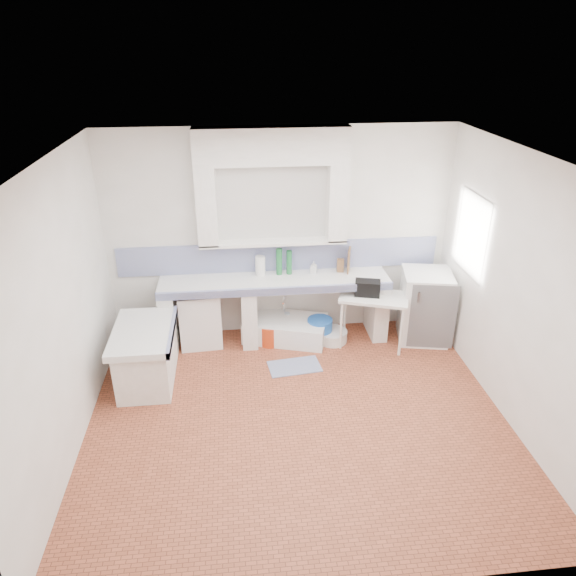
{
  "coord_description": "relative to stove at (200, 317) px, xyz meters",
  "views": [
    {
      "loc": [
        -0.6,
        -4.53,
        3.78
      ],
      "look_at": [
        0.0,
        1.0,
        1.1
      ],
      "focal_mm": 32.94,
      "sensor_mm": 36.0,
      "label": 1
    }
  ],
  "objects": [
    {
      "name": "side_table",
      "position": [
        2.27,
        -0.31,
        -0.02
      ],
      "size": [
        0.98,
        0.74,
        0.04
      ],
      "primitive_type": "cube",
      "rotation": [
        0.0,
        0.0,
        -0.33
      ],
      "color": "white",
      "rests_on": "ground"
    },
    {
      "name": "counter_pier_mid",
      "position": [
        0.65,
        -0.03,
        0.03
      ],
      "size": [
        0.2,
        0.55,
        0.82
      ],
      "primitive_type": "cube",
      "color": "white",
      "rests_on": "ground"
    },
    {
      "name": "peninsula_top",
      "position": [
        -0.6,
        -0.83,
        0.28
      ],
      "size": [
        0.7,
        1.1,
        0.08
      ],
      "primitive_type": "cube",
      "color": "white",
      "rests_on": "ground"
    },
    {
      "name": "counter_pier_right",
      "position": [
        2.4,
        -0.03,
        0.03
      ],
      "size": [
        0.2,
        0.55,
        0.82
      ],
      "primitive_type": "cube",
      "color": "white",
      "rests_on": "ground"
    },
    {
      "name": "ceiling",
      "position": [
        1.1,
        -1.73,
        2.42
      ],
      "size": [
        4.5,
        4.5,
        0.0
      ],
      "primitive_type": "plane",
      "rotation": [
        3.14,
        0.0,
        0.0
      ],
      "color": "white",
      "rests_on": "ground"
    },
    {
      "name": "bucket_blue",
      "position": [
        1.6,
        -0.13,
        -0.22
      ],
      "size": [
        0.44,
        0.44,
        0.32
      ],
      "primitive_type": "cylinder",
      "rotation": [
        0.0,
        0.0,
        0.37
      ],
      "color": "blue",
      "rests_on": "ground"
    },
    {
      "name": "water_bottle_b",
      "position": [
        1.24,
        0.1,
        -0.25
      ],
      "size": [
        0.08,
        0.08,
        0.27
      ],
      "primitive_type": "cylinder",
      "rotation": [
        0.0,
        0.0,
        -0.06
      ],
      "color": "silver",
      "rests_on": "ground"
    },
    {
      "name": "lace_valance",
      "position": [
        3.38,
        -0.53,
        1.6
      ],
      "size": [
        0.01,
        0.84,
        0.24
      ],
      "primitive_type": "cube",
      "color": "white",
      "rests_on": "ground"
    },
    {
      "name": "wall_back",
      "position": [
        1.1,
        0.27,
        1.02
      ],
      "size": [
        4.5,
        0.0,
        4.5
      ],
      "primitive_type": "plane",
      "rotation": [
        1.57,
        0.0,
        0.0
      ],
      "color": "white",
      "rests_on": "ground"
    },
    {
      "name": "floor",
      "position": [
        1.1,
        -1.73,
        -0.38
      ],
      "size": [
        4.5,
        4.5,
        0.0
      ],
      "primitive_type": "plane",
      "color": "#A14D31",
      "rests_on": "ground"
    },
    {
      "name": "paper_towel",
      "position": [
        0.83,
        0.12,
        0.65
      ],
      "size": [
        0.17,
        0.17,
        0.26
      ],
      "primitive_type": "cylinder",
      "rotation": [
        0.0,
        0.0,
        0.35
      ],
      "color": "white",
      "rests_on": "counter_slab"
    },
    {
      "name": "sink",
      "position": [
        1.14,
        -0.03,
        -0.25
      ],
      "size": [
        1.22,
        0.89,
        0.26
      ],
      "primitive_type": "cube",
      "rotation": [
        0.0,
        0.0,
        -0.3
      ],
      "color": "white",
      "rests_on": "ground"
    },
    {
      "name": "wall_right",
      "position": [
        3.35,
        -1.73,
        1.02
      ],
      "size": [
        0.0,
        4.5,
        4.5
      ],
      "primitive_type": "plane",
      "rotation": [
        1.57,
        0.0,
        -1.57
      ],
      "color": "white",
      "rests_on": "ground"
    },
    {
      "name": "soap_bottle",
      "position": [
        1.53,
        0.1,
        0.6
      ],
      "size": [
        0.1,
        0.1,
        0.17
      ],
      "primitive_type": "imported",
      "rotation": [
        0.0,
        0.0,
        -0.29
      ],
      "color": "white",
      "rests_on": "counter_slab"
    },
    {
      "name": "basin_white",
      "position": [
        1.77,
        -0.17,
        -0.3
      ],
      "size": [
        0.52,
        0.52,
        0.16
      ],
      "primitive_type": "cylinder",
      "rotation": [
        0.0,
        0.0,
        -0.4
      ],
      "color": "white",
      "rests_on": "ground"
    },
    {
      "name": "counter_lip",
      "position": [
        1.0,
        -0.31,
        0.48
      ],
      "size": [
        3.0,
        0.04,
        0.1
      ],
      "primitive_type": "cube",
      "color": "navy",
      "rests_on": "ground"
    },
    {
      "name": "rug",
      "position": [
        1.18,
        -0.74,
        -0.38
      ],
      "size": [
        0.68,
        0.44,
        0.01
      ],
      "primitive_type": "cube",
      "rotation": [
        0.0,
        0.0,
        0.12
      ],
      "color": "navy",
      "rests_on": "ground"
    },
    {
      "name": "bucket_red",
      "position": [
        0.92,
        -0.14,
        -0.24
      ],
      "size": [
        0.38,
        0.38,
        0.28
      ],
      "primitive_type": "cylinder",
      "rotation": [
        0.0,
        0.0,
        0.28
      ],
      "color": "#C23A15",
      "rests_on": "ground"
    },
    {
      "name": "stove",
      "position": [
        0.0,
        0.0,
        0.0
      ],
      "size": [
        0.58,
        0.56,
        0.76
      ],
      "primitive_type": "cube",
      "rotation": [
        0.0,
        0.0,
        0.07
      ],
      "color": "white",
      "rests_on": "ground"
    },
    {
      "name": "water_bottle_a",
      "position": [
        1.18,
        0.12,
        -0.23
      ],
      "size": [
        0.1,
        0.1,
        0.3
      ],
      "primitive_type": "cylinder",
      "rotation": [
        0.0,
        0.0,
        0.3
      ],
      "color": "silver",
      "rests_on": "ground"
    },
    {
      "name": "backsplash",
      "position": [
        1.1,
        0.26,
        0.72
      ],
      "size": [
        4.27,
        0.03,
        0.4
      ],
      "primitive_type": "cube",
      "color": "navy",
      "rests_on": "ground"
    },
    {
      "name": "counter_pier_left",
      "position": [
        -0.4,
        -0.03,
        0.03
      ],
      "size": [
        0.2,
        0.55,
        0.82
      ],
      "primitive_type": "cube",
      "color": "white",
      "rests_on": "ground"
    },
    {
      "name": "knife_block",
      "position": [
        1.9,
        0.12,
        0.61
      ],
      "size": [
        0.1,
        0.08,
        0.18
      ],
      "primitive_type": "cube",
      "rotation": [
        0.0,
        0.0,
        -0.12
      ],
      "color": "olive",
      "rests_on": "counter_slab"
    },
    {
      "name": "peninsula_base",
      "position": [
        -0.6,
        -0.83,
        -0.07
      ],
      "size": [
        0.6,
        1.0,
        0.62
      ],
      "primitive_type": "cube",
      "color": "white",
      "rests_on": "ground"
    },
    {
      "name": "black_bag",
      "position": [
        2.18,
        -0.27,
        0.44
      ],
      "size": [
        0.36,
        0.26,
        0.2
      ],
      "primitive_type": "cube",
      "rotation": [
        0.0,
        0.0,
        -0.26
      ],
      "color": "black",
      "rests_on": "side_table"
    },
    {
      "name": "counter_slab",
      "position": [
        1.0,
        -0.03,
        0.48
      ],
      "size": [
        3.0,
        0.6,
        0.08
      ],
      "primitive_type": "cube",
      "color": "white",
      "rests_on": "ground"
    },
    {
      "name": "green_bottle_b",
      "position": [
        1.21,
        0.12,
        0.68
      ],
      "size": [
        0.09,
        0.09,
        0.33
      ],
      "primitive_type": "cylinder",
      "rotation": [
        0.0,
        0.0,
        0.38
      ],
      "color": "#1C6A31",
      "rests_on": "counter_slab"
    },
    {
      "name": "bucket_orange",
      "position": [
        1.2,
        -0.08,
        -0.26
      ],
      "size": [
        0.31,
        0.31,
        0.25
      ],
      "primitive_type": "cylinder",
      "rotation": [
        0.0,
        0.0,
        -0.18
      ],
      "color": "#D45609",
      "rests_on": "ground"
    },
    {
      "name": "wall_left",
      "position": [
        -1.15,
        -1.73,
        1.02
      ],
      "size": [
        0.0,
        4.5,
        4.5
      ],
      "primitive_type": "plane",
      "rotation": [
        1.57,
        0.0,
        1.57
      ],
      "color": "white",
      "rests_on": "ground"
    },
    {
      "name": "alcove_mass",
      "position": [
        1.0,
        0.15,
        2.19
      ],
      "size": [
        1.9,
        0.25,
        0.45
      ],
      "primitive_type": "cube",
      "color": "white",
      "rests_on": "ground"
    },
    {
      "name": "window_frame",
      "position": [
        3.53,
        -0.53,
        1.22
      ],
      "size": [
        0.35,
        0.86,
        1.06
      ],
      "primitive_type": "cube",
      "color": "#351C10",
      "rests_on": "ground"
    },
    {
      "name": "fridge",
      "position": [
        3.0,
        -0.21,
        0.1
      ],
      "size": [
        0.74,
        0.74,
        0.97
      ],
      "primitive_type": "cube",
      "rotation": [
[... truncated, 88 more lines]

